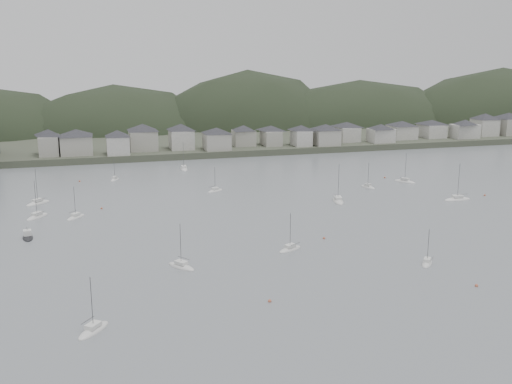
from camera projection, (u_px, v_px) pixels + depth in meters
name	position (u px, v px, depth m)	size (l,w,h in m)	color
ground	(366.00, 312.00, 109.11)	(900.00, 900.00, 0.00)	slate
far_shore_land	(164.00, 125.00, 385.13)	(900.00, 250.00, 3.00)	#383D2D
forested_ridge	(178.00, 150.00, 365.34)	(851.55, 103.94, 102.57)	black
waterfront_town	(294.00, 133.00, 292.36)	(451.48, 28.46, 12.92)	#A19F93
sailboat_lead	(457.00, 200.00, 192.97)	(9.66, 3.22, 13.13)	silver
moored_fleet	(180.00, 233.00, 156.49)	(241.10, 165.95, 13.50)	silver
motor_launch_far	(28.00, 237.00, 152.85)	(3.40, 7.33, 3.71)	black
mooring_buoys	(266.00, 223.00, 166.60)	(153.08, 130.30, 0.70)	#B4593C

